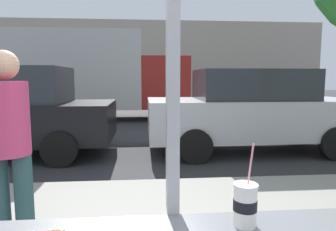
{
  "coord_description": "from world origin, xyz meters",
  "views": [
    {
      "loc": [
        -0.12,
        -1.11,
        1.55
      ],
      "look_at": [
        0.18,
        2.51,
        1.1
      ],
      "focal_mm": 32.07,
      "sensor_mm": 36.0,
      "label": 1
    }
  ],
  "objects_px": {
    "parked_car_silver": "(252,110)",
    "pedestrian": "(9,143)",
    "soda_cup_left": "(245,204)",
    "parked_car_black": "(2,112)",
    "box_truck": "(87,74)"
  },
  "relations": [
    {
      "from": "parked_car_silver",
      "to": "pedestrian",
      "type": "height_order",
      "value": "pedestrian"
    },
    {
      "from": "soda_cup_left",
      "to": "parked_car_black",
      "type": "relative_size",
      "value": 0.07
    },
    {
      "from": "soda_cup_left",
      "to": "box_truck",
      "type": "height_order",
      "value": "box_truck"
    },
    {
      "from": "soda_cup_left",
      "to": "parked_car_silver",
      "type": "height_order",
      "value": "parked_car_silver"
    },
    {
      "from": "parked_car_silver",
      "to": "box_truck",
      "type": "distance_m",
      "value": 7.06
    },
    {
      "from": "pedestrian",
      "to": "box_truck",
      "type": "bearing_deg",
      "value": 96.7
    },
    {
      "from": "parked_car_silver",
      "to": "box_truck",
      "type": "relative_size",
      "value": 0.61
    },
    {
      "from": "box_truck",
      "to": "parked_car_silver",
      "type": "bearing_deg",
      "value": -50.98
    },
    {
      "from": "soda_cup_left",
      "to": "pedestrian",
      "type": "bearing_deg",
      "value": 137.2
    },
    {
      "from": "box_truck",
      "to": "parked_car_black",
      "type": "bearing_deg",
      "value": -97.17
    },
    {
      "from": "parked_car_silver",
      "to": "pedestrian",
      "type": "distance_m",
      "value": 5.07
    },
    {
      "from": "parked_car_black",
      "to": "box_truck",
      "type": "xyz_separation_m",
      "value": [
        0.68,
        5.44,
        0.84
      ]
    },
    {
      "from": "parked_car_black",
      "to": "soda_cup_left",
      "type": "bearing_deg",
      "value": -58.22
    },
    {
      "from": "pedestrian",
      "to": "soda_cup_left",
      "type": "bearing_deg",
      "value": -42.8
    },
    {
      "from": "soda_cup_left",
      "to": "parked_car_black",
      "type": "distance_m",
      "value": 6.03
    }
  ]
}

